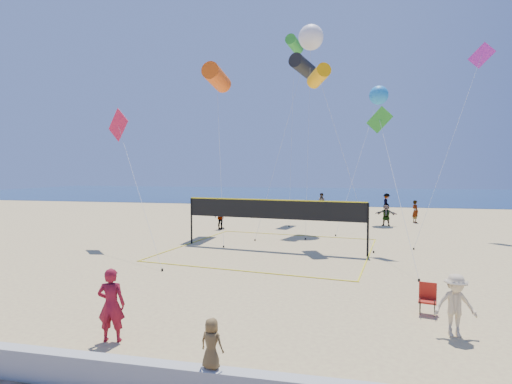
# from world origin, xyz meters

# --- Properties ---
(ground) EXTENTS (120.00, 120.00, 0.00)m
(ground) POSITION_xyz_m (0.00, 0.00, 0.00)
(ground) COLOR #D7C079
(ground) RESTS_ON ground
(ocean) EXTENTS (140.00, 50.00, 0.03)m
(ocean) POSITION_xyz_m (0.00, 62.00, 0.01)
(ocean) COLOR navy
(ocean) RESTS_ON ground
(woman) EXTENTS (0.72, 0.56, 1.75)m
(woman) POSITION_xyz_m (-3.55, -1.11, 0.88)
(woman) COLOR maroon
(woman) RESTS_ON ground
(toddler) EXTENTS (0.48, 0.36, 0.88)m
(toddler) POSITION_xyz_m (-0.43, -2.97, 1.04)
(toddler) COLOR brown
(toddler) RESTS_ON seawall
(bystander_b) EXTENTS (1.04, 0.65, 1.54)m
(bystander_b) POSITION_xyz_m (4.50, 0.94, 0.77)
(bystander_b) COLOR beige
(bystander_b) RESTS_ON ground
(far_person_0) EXTENTS (0.86, 1.10, 1.74)m
(far_person_0) POSITION_xyz_m (-6.50, 16.94, 0.87)
(far_person_0) COLOR gray
(far_person_0) RESTS_ON ground
(far_person_1) EXTENTS (1.61, 0.79, 1.66)m
(far_person_1) POSITION_xyz_m (4.95, 21.35, 0.83)
(far_person_1) COLOR gray
(far_person_1) RESTS_ON ground
(far_person_2) EXTENTS (0.64, 0.75, 1.76)m
(far_person_2) POSITION_xyz_m (7.36, 23.65, 0.88)
(far_person_2) COLOR gray
(far_person_2) RESTS_ON ground
(far_person_3) EXTENTS (1.00, 0.85, 1.81)m
(far_person_3) POSITION_xyz_m (-0.26, 31.33, 0.91)
(far_person_3) COLOR gray
(far_person_3) RESTS_ON ground
(far_person_4) EXTENTS (0.82, 1.28, 1.88)m
(far_person_4) POSITION_xyz_m (5.97, 31.08, 0.94)
(far_person_4) COLOR gray
(far_person_4) RESTS_ON ground
(camp_chair) EXTENTS (0.55, 0.66, 0.97)m
(camp_chair) POSITION_xyz_m (4.16, 2.43, 0.49)
(camp_chair) COLOR #A61D13
(camp_chair) RESTS_ON ground
(volleyball_net) EXTENTS (10.93, 10.81, 2.59)m
(volleyball_net) POSITION_xyz_m (-1.74, 10.70, 1.79)
(volleyball_net) COLOR black
(volleyball_net) RESTS_ON ground
(kite_0) EXTENTS (2.74, 6.88, 10.97)m
(kite_0) POSITION_xyz_m (-6.44, 16.07, 10.21)
(kite_0) COLOR #EA510E
(kite_0) RESTS_ON ground
(kite_1) EXTENTS (3.08, 7.13, 12.00)m
(kite_1) POSITION_xyz_m (-1.03, 18.68, 11.32)
(kite_1) COLOR black
(kite_1) RESTS_ON ground
(kite_2) EXTENTS (3.68, 3.48, 9.85)m
(kite_2) POSITION_xyz_m (0.40, 13.24, 9.31)
(kite_2) COLOR #FFA805
(kite_2) RESTS_ON ground
(kite_3) EXTENTS (5.89, 5.65, 7.47)m
(kite_3) POSITION_xyz_m (-10.10, 10.27, 6.27)
(kite_3) COLOR red
(kite_3) RESTS_ON ground
(kite_4) EXTENTS (1.65, 6.35, 7.34)m
(kite_4) POSITION_xyz_m (3.64, 11.48, 6.17)
(kite_4) COLOR green
(kite_4) RESTS_ON ground
(kite_5) EXTENTS (5.76, 7.09, 12.21)m
(kite_5) POSITION_xyz_m (9.99, 18.38, 10.61)
(kite_5) COLOR #C226AD
(kite_5) RESTS_ON ground
(kite_6) EXTENTS (2.01, 6.72, 14.44)m
(kite_6) POSITION_xyz_m (-0.55, 19.63, 13.55)
(kite_6) COLOR white
(kite_6) RESTS_ON ground
(kite_7) EXTENTS (3.96, 9.35, 10.87)m
(kite_7) POSITION_xyz_m (4.52, 24.18, 10.11)
(kite_7) COLOR #1F83DA
(kite_7) RESTS_ON ground
(kite_8) EXTENTS (1.35, 6.32, 15.18)m
(kite_8) POSITION_xyz_m (-2.29, 24.22, 14.57)
(kite_8) COLOR green
(kite_8) RESTS_ON ground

